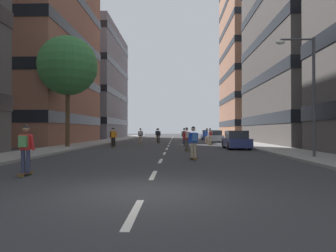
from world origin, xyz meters
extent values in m
plane|color=#333335|center=(0.00, 29.10, 0.00)|extent=(174.58, 174.58, 0.00)
cube|color=gray|center=(-8.64, 32.73, 0.07)|extent=(3.31, 80.02, 0.14)
cube|color=gray|center=(8.64, 32.73, 0.07)|extent=(3.31, 80.02, 0.14)
cube|color=silver|center=(0.00, -2.00, 0.00)|extent=(0.16, 2.20, 0.01)
cube|color=silver|center=(0.00, 3.00, 0.00)|extent=(0.16, 2.20, 0.01)
cube|color=silver|center=(0.00, 8.00, 0.00)|extent=(0.16, 2.20, 0.01)
cube|color=silver|center=(0.00, 13.00, 0.00)|extent=(0.16, 2.20, 0.01)
cube|color=silver|center=(0.00, 18.00, 0.00)|extent=(0.16, 2.20, 0.01)
cube|color=silver|center=(0.00, 23.00, 0.00)|extent=(0.16, 2.20, 0.01)
cube|color=silver|center=(0.00, 28.00, 0.00)|extent=(0.16, 2.20, 0.01)
cube|color=silver|center=(0.00, 33.00, 0.00)|extent=(0.16, 2.20, 0.01)
cube|color=silver|center=(0.00, 38.00, 0.00)|extent=(0.16, 2.20, 0.01)
cube|color=silver|center=(0.00, 43.00, 0.00)|extent=(0.16, 2.20, 0.01)
cube|color=silver|center=(0.00, 48.00, 0.00)|extent=(0.16, 2.20, 0.01)
cube|color=silver|center=(0.00, 53.00, 0.00)|extent=(0.16, 2.20, 0.01)
cube|color=silver|center=(0.00, 58.00, 0.00)|extent=(0.16, 2.20, 0.01)
cube|color=silver|center=(0.00, 63.00, 0.00)|extent=(0.16, 2.20, 0.01)
cube|color=brown|center=(-16.57, 27.77, 16.14)|extent=(12.56, 18.25, 32.29)
cube|color=black|center=(-16.57, 27.77, 2.77)|extent=(12.68, 18.37, 1.10)
cube|color=black|center=(-16.57, 27.77, 7.38)|extent=(12.68, 18.37, 1.10)
cube|color=black|center=(-16.57, 27.77, 11.99)|extent=(12.68, 18.37, 1.10)
cube|color=black|center=(-16.57, 27.77, 16.60)|extent=(12.68, 18.37, 1.10)
cube|color=slate|center=(-16.57, 51.93, 10.32)|extent=(12.56, 21.13, 20.64)
cube|color=black|center=(-16.57, 51.93, 3.10)|extent=(12.68, 21.25, 1.10)
cube|color=black|center=(-16.57, 51.93, 8.26)|extent=(12.68, 21.25, 1.10)
cube|color=black|center=(-16.57, 51.93, 13.42)|extent=(12.68, 21.25, 1.10)
cube|color=black|center=(-16.57, 51.93, 18.58)|extent=(12.68, 21.25, 1.10)
cube|color=#4C4744|center=(16.57, 27.77, 11.36)|extent=(12.56, 19.40, 22.72)
cube|color=black|center=(16.57, 27.77, 2.73)|extent=(12.68, 19.52, 1.10)
cube|color=black|center=(16.57, 27.77, 7.27)|extent=(12.68, 19.52, 1.10)
cube|color=black|center=(16.57, 27.77, 11.82)|extent=(12.68, 19.52, 1.10)
cube|color=black|center=(16.57, 27.77, 16.36)|extent=(12.68, 19.52, 1.10)
cube|color=#9E6B51|center=(16.57, 51.93, 18.31)|extent=(12.56, 18.18, 36.63)
cube|color=black|center=(16.57, 51.93, 2.75)|extent=(12.68, 18.30, 1.10)
cube|color=black|center=(16.57, 51.93, 7.33)|extent=(12.68, 18.30, 1.10)
cube|color=black|center=(16.57, 51.93, 11.90)|extent=(12.68, 18.30, 1.10)
cube|color=black|center=(16.57, 51.93, 16.48)|extent=(12.68, 18.30, 1.10)
cube|color=black|center=(16.57, 51.93, 21.06)|extent=(12.68, 18.30, 1.10)
cube|color=black|center=(16.57, 51.93, 25.64)|extent=(12.68, 18.30, 1.10)
cube|color=navy|center=(5.78, 18.21, 0.53)|extent=(1.80, 4.40, 0.70)
cube|color=#2D3338|center=(5.78, 18.06, 1.20)|extent=(1.60, 2.10, 0.64)
cylinder|color=black|center=(4.98, 19.66, 0.32)|extent=(0.22, 0.64, 0.64)
cylinder|color=black|center=(6.58, 19.66, 0.32)|extent=(0.22, 0.64, 0.64)
cylinder|color=black|center=(4.98, 16.76, 0.32)|extent=(0.22, 0.64, 0.64)
cylinder|color=black|center=(6.58, 16.76, 0.32)|extent=(0.22, 0.64, 0.64)
cube|color=navy|center=(5.78, 42.59, 0.53)|extent=(1.80, 4.40, 0.70)
cube|color=#2D3338|center=(5.78, 42.44, 1.20)|extent=(1.60, 2.10, 0.64)
cylinder|color=black|center=(4.98, 44.04, 0.32)|extent=(0.22, 0.64, 0.64)
cylinder|color=black|center=(6.58, 44.04, 0.32)|extent=(0.22, 0.64, 0.64)
cylinder|color=black|center=(4.98, 41.14, 0.32)|extent=(0.22, 0.64, 0.64)
cylinder|color=black|center=(6.58, 41.14, 0.32)|extent=(0.22, 0.64, 0.64)
cube|color=#B2B7BF|center=(5.78, 32.89, 0.53)|extent=(1.80, 4.40, 0.70)
cube|color=#2D3338|center=(5.78, 32.74, 1.20)|extent=(1.60, 2.10, 0.64)
cylinder|color=black|center=(4.98, 34.34, 0.32)|extent=(0.22, 0.64, 0.64)
cylinder|color=black|center=(6.58, 34.34, 0.32)|extent=(0.22, 0.64, 0.64)
cylinder|color=black|center=(4.98, 31.44, 0.32)|extent=(0.22, 0.64, 0.64)
cylinder|color=black|center=(6.58, 31.44, 0.32)|extent=(0.22, 0.64, 0.64)
cylinder|color=#4C3823|center=(-8.64, 18.82, 2.75)|extent=(0.36, 0.36, 5.23)
sphere|color=#387A3D|center=(-8.64, 18.82, 7.16)|extent=(5.12, 5.12, 5.12)
cylinder|color=#3F3F44|center=(8.31, 9.23, 3.39)|extent=(0.16, 0.16, 6.50)
cylinder|color=#3F3F44|center=(7.41, 9.23, 6.54)|extent=(1.80, 0.10, 0.10)
ellipsoid|color=silver|center=(6.51, 9.23, 6.39)|extent=(0.50, 0.30, 0.24)
cube|color=brown|center=(1.73, 8.82, 0.08)|extent=(0.40, 0.92, 0.02)
cylinder|color=#D8BF4C|center=(1.65, 9.13, 0.04)|extent=(0.19, 0.11, 0.07)
cylinder|color=#D8BF4C|center=(1.80, 8.51, 0.04)|extent=(0.19, 0.11, 0.07)
cylinder|color=tan|center=(1.64, 8.80, 0.49)|extent=(0.17, 0.17, 0.80)
cylinder|color=tan|center=(1.81, 8.84, 0.49)|extent=(0.17, 0.17, 0.80)
cube|color=blue|center=(1.73, 8.82, 1.17)|extent=(0.36, 0.27, 0.55)
cylinder|color=blue|center=(1.50, 8.81, 1.14)|extent=(0.14, 0.24, 0.55)
cylinder|color=blue|center=(1.93, 8.92, 1.14)|extent=(0.14, 0.24, 0.55)
sphere|color=beige|center=(1.72, 8.84, 1.62)|extent=(0.22, 0.22, 0.22)
sphere|color=black|center=(1.72, 8.84, 1.67)|extent=(0.21, 0.21, 0.21)
cube|color=#3F72BF|center=(1.77, 8.64, 1.20)|extent=(0.29, 0.22, 0.40)
cube|color=brown|center=(1.62, 25.20, 0.08)|extent=(0.23, 0.91, 0.02)
cylinder|color=#D8BF4C|center=(1.61, 25.52, 0.04)|extent=(0.18, 0.08, 0.07)
cylinder|color=#D8BF4C|center=(1.63, 24.88, 0.04)|extent=(0.18, 0.08, 0.07)
cylinder|color=#2D334C|center=(1.53, 25.20, 0.49)|extent=(0.14, 0.14, 0.80)
cylinder|color=#2D334C|center=(1.71, 25.20, 0.49)|extent=(0.14, 0.14, 0.80)
cube|color=black|center=(1.62, 25.20, 1.17)|extent=(0.33, 0.21, 0.55)
cylinder|color=black|center=(1.40, 25.24, 1.14)|extent=(0.10, 0.23, 0.55)
cylinder|color=black|center=(1.84, 25.26, 1.14)|extent=(0.10, 0.23, 0.55)
sphere|color=beige|center=(1.62, 25.22, 1.62)|extent=(0.22, 0.22, 0.22)
sphere|color=black|center=(1.62, 25.22, 1.67)|extent=(0.21, 0.21, 0.21)
cube|color=brown|center=(4.15, 26.48, 0.08)|extent=(0.24, 0.91, 0.02)
cylinder|color=#D8BF4C|center=(4.17, 26.80, 0.04)|extent=(0.18, 0.08, 0.07)
cylinder|color=#D8BF4C|center=(4.14, 26.16, 0.04)|extent=(0.18, 0.08, 0.07)
cylinder|color=tan|center=(4.06, 26.48, 0.49)|extent=(0.15, 0.15, 0.80)
cylinder|color=tan|center=(4.24, 26.47, 0.49)|extent=(0.15, 0.15, 0.80)
cube|color=blue|center=(4.15, 26.48, 1.17)|extent=(0.33, 0.22, 0.55)
cylinder|color=blue|center=(3.94, 26.54, 1.14)|extent=(0.10, 0.23, 0.55)
cylinder|color=blue|center=(4.38, 26.52, 1.14)|extent=(0.10, 0.23, 0.55)
sphere|color=#997051|center=(4.15, 26.50, 1.62)|extent=(0.22, 0.22, 0.22)
sphere|color=black|center=(4.15, 26.50, 1.67)|extent=(0.21, 0.21, 0.21)
cube|color=brown|center=(4.32, 24.69, 0.08)|extent=(0.40, 0.92, 0.02)
cylinder|color=#D8BF4C|center=(4.24, 25.01, 0.04)|extent=(0.19, 0.11, 0.07)
cylinder|color=#D8BF4C|center=(4.39, 24.38, 0.04)|extent=(0.19, 0.11, 0.07)
cylinder|color=tan|center=(4.23, 24.67, 0.49)|extent=(0.17, 0.17, 0.80)
cylinder|color=tan|center=(4.40, 24.71, 0.49)|extent=(0.17, 0.17, 0.80)
cube|color=white|center=(4.32, 24.69, 1.17)|extent=(0.36, 0.27, 0.55)
cylinder|color=white|center=(4.09, 24.69, 1.14)|extent=(0.14, 0.24, 0.55)
cylinder|color=white|center=(4.52, 24.79, 1.14)|extent=(0.14, 0.24, 0.55)
sphere|color=#997051|center=(4.31, 24.71, 1.62)|extent=(0.22, 0.22, 0.22)
sphere|color=black|center=(4.31, 24.71, 1.67)|extent=(0.21, 0.21, 0.21)
cube|color=#A52626|center=(4.36, 24.52, 1.20)|extent=(0.29, 0.22, 0.40)
cube|color=brown|center=(-1.33, 28.76, 0.08)|extent=(0.31, 0.92, 0.02)
cylinder|color=#D8BF4C|center=(-1.37, 29.08, 0.04)|extent=(0.19, 0.09, 0.07)
cylinder|color=#D8BF4C|center=(-1.29, 28.44, 0.04)|extent=(0.19, 0.09, 0.07)
cylinder|color=black|center=(-1.42, 28.75, 0.49)|extent=(0.16, 0.16, 0.80)
cylinder|color=black|center=(-1.24, 28.77, 0.49)|extent=(0.16, 0.16, 0.80)
cube|color=black|center=(-1.33, 28.76, 1.17)|extent=(0.34, 0.24, 0.55)
cylinder|color=black|center=(-1.56, 28.78, 1.14)|extent=(0.12, 0.24, 0.55)
cylinder|color=black|center=(-1.12, 28.84, 1.14)|extent=(0.12, 0.24, 0.55)
sphere|color=beige|center=(-1.34, 28.78, 1.62)|extent=(0.22, 0.22, 0.22)
sphere|color=black|center=(-1.34, 28.78, 1.67)|extent=(0.21, 0.21, 0.21)
cube|color=brown|center=(-3.34, 27.93, 0.08)|extent=(0.28, 0.91, 0.02)
cylinder|color=#D8BF4C|center=(-3.37, 28.24, 0.04)|extent=(0.19, 0.09, 0.07)
cylinder|color=#D8BF4C|center=(-3.32, 27.61, 0.04)|extent=(0.19, 0.09, 0.07)
cylinder|color=tan|center=(-3.43, 27.92, 0.49)|extent=(0.15, 0.15, 0.80)
cylinder|color=tan|center=(-3.25, 27.93, 0.49)|extent=(0.15, 0.15, 0.80)
cube|color=black|center=(-3.34, 27.93, 1.17)|extent=(0.34, 0.23, 0.55)
cylinder|color=black|center=(-3.57, 27.96, 1.14)|extent=(0.11, 0.24, 0.55)
cylinder|color=black|center=(-3.13, 27.99, 1.14)|extent=(0.11, 0.24, 0.55)
sphere|color=#997051|center=(-3.35, 27.95, 1.62)|extent=(0.22, 0.22, 0.22)
sphere|color=black|center=(-3.35, 27.95, 1.67)|extent=(0.21, 0.21, 0.21)
cube|color=beige|center=(-3.33, 27.75, 1.20)|extent=(0.27, 0.18, 0.40)
cube|color=brown|center=(-5.34, 21.86, 0.08)|extent=(0.26, 0.91, 0.02)
cylinder|color=#D8BF4C|center=(-5.36, 22.18, 0.04)|extent=(0.18, 0.08, 0.07)
cylinder|color=#D8BF4C|center=(-5.32, 21.54, 0.04)|extent=(0.18, 0.08, 0.07)
cylinder|color=#594C47|center=(-5.43, 21.85, 0.49)|extent=(0.15, 0.15, 0.80)
cylinder|color=#594C47|center=(-5.25, 21.86, 0.49)|extent=(0.15, 0.15, 0.80)
cube|color=black|center=(-5.34, 21.86, 1.17)|extent=(0.33, 0.22, 0.55)
cylinder|color=black|center=(-5.56, 21.89, 1.14)|extent=(0.11, 0.24, 0.55)
cylinder|color=black|center=(-5.13, 21.92, 1.14)|extent=(0.11, 0.24, 0.55)
sphere|color=beige|center=(-5.34, 21.88, 1.62)|extent=(0.22, 0.22, 0.22)
sphere|color=black|center=(-5.34, 21.88, 1.67)|extent=(0.21, 0.21, 0.21)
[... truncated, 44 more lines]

